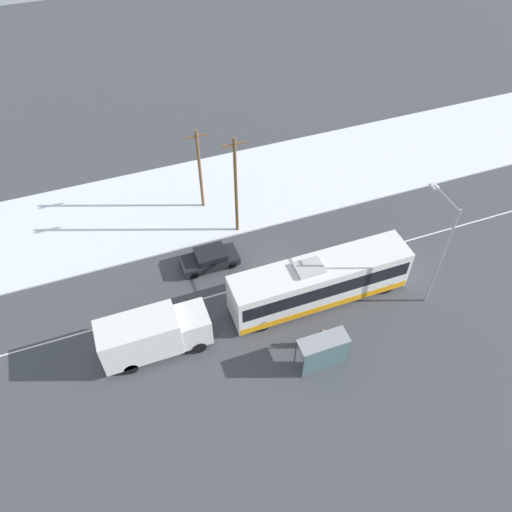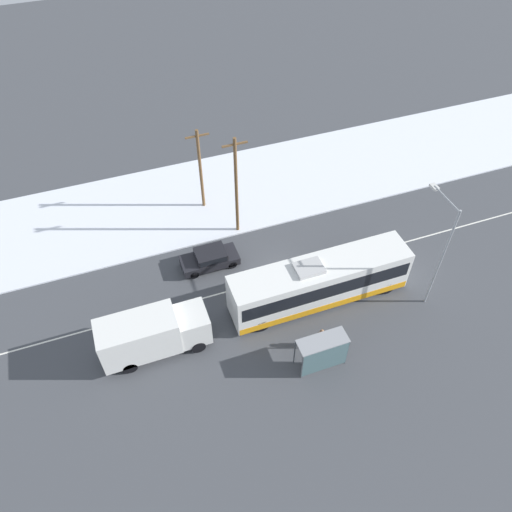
{
  "view_description": "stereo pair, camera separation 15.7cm",
  "coord_description": "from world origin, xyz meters",
  "px_view_note": "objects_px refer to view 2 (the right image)",
  "views": [
    {
      "loc": [
        -9.68,
        -21.19,
        26.98
      ],
      "look_at": [
        -1.4,
        1.27,
        1.4
      ],
      "focal_mm": 35.0,
      "sensor_mm": 36.0,
      "label": 1
    },
    {
      "loc": [
        -9.53,
        -21.24,
        26.98
      ],
      "look_at": [
        -1.4,
        1.27,
        1.4
      ],
      "focal_mm": 35.0,
      "sensor_mm": 36.0,
      "label": 2
    }
  ],
  "objects_px": {
    "sedan_car": "(210,258)",
    "utility_pole_roadside": "(236,186)",
    "pedestrian_at_stop": "(321,336)",
    "utility_pole_snowlot": "(200,169)",
    "city_bus": "(320,282)",
    "streetlamp": "(441,243)",
    "bus_shelter": "(324,351)",
    "box_truck": "(152,334)"
  },
  "relations": [
    {
      "from": "streetlamp",
      "to": "utility_pole_roadside",
      "type": "distance_m",
      "value": 14.34
    },
    {
      "from": "bus_shelter",
      "to": "utility_pole_roadside",
      "type": "relative_size",
      "value": 0.36
    },
    {
      "from": "bus_shelter",
      "to": "utility_pole_snowlot",
      "type": "xyz_separation_m",
      "value": [
        -2.7,
        16.8,
        2.09
      ]
    },
    {
      "from": "streetlamp",
      "to": "bus_shelter",
      "type": "bearing_deg",
      "value": -162.83
    },
    {
      "from": "utility_pole_snowlot",
      "to": "bus_shelter",
      "type": "bearing_deg",
      "value": -80.86
    },
    {
      "from": "sedan_car",
      "to": "city_bus",
      "type": "bearing_deg",
      "value": 137.71
    },
    {
      "from": "city_bus",
      "to": "sedan_car",
      "type": "relative_size",
      "value": 2.95
    },
    {
      "from": "pedestrian_at_stop",
      "to": "utility_pole_snowlot",
      "type": "bearing_deg",
      "value": 101.94
    },
    {
      "from": "bus_shelter",
      "to": "streetlamp",
      "type": "distance_m",
      "value": 9.85
    },
    {
      "from": "utility_pole_roadside",
      "to": "pedestrian_at_stop",
      "type": "bearing_deg",
      "value": -82.44
    },
    {
      "from": "city_bus",
      "to": "utility_pole_roadside",
      "type": "relative_size",
      "value": 1.45
    },
    {
      "from": "box_truck",
      "to": "pedestrian_at_stop",
      "type": "height_order",
      "value": "box_truck"
    },
    {
      "from": "box_truck",
      "to": "utility_pole_snowlot",
      "type": "distance_m",
      "value": 13.98
    },
    {
      "from": "box_truck",
      "to": "utility_pole_snowlot",
      "type": "relative_size",
      "value": 0.93
    },
    {
      "from": "sedan_car",
      "to": "utility_pole_roadside",
      "type": "height_order",
      "value": "utility_pole_roadside"
    },
    {
      "from": "utility_pole_roadside",
      "to": "city_bus",
      "type": "bearing_deg",
      "value": -69.98
    },
    {
      "from": "bus_shelter",
      "to": "pedestrian_at_stop",
      "type": "bearing_deg",
      "value": 68.31
    },
    {
      "from": "streetlamp",
      "to": "pedestrian_at_stop",
      "type": "bearing_deg",
      "value": -170.88
    },
    {
      "from": "sedan_car",
      "to": "pedestrian_at_stop",
      "type": "xyz_separation_m",
      "value": [
        4.57,
        -8.99,
        0.28
      ]
    },
    {
      "from": "box_truck",
      "to": "utility_pole_roadside",
      "type": "bearing_deg",
      "value": 45.72
    },
    {
      "from": "city_bus",
      "to": "pedestrian_at_stop",
      "type": "distance_m",
      "value": 3.87
    },
    {
      "from": "box_truck",
      "to": "sedan_car",
      "type": "bearing_deg",
      "value": 47.39
    },
    {
      "from": "sedan_car",
      "to": "streetlamp",
      "type": "xyz_separation_m",
      "value": [
        12.81,
        -7.67,
        4.44
      ]
    },
    {
      "from": "bus_shelter",
      "to": "utility_pole_snowlot",
      "type": "relative_size",
      "value": 0.42
    },
    {
      "from": "city_bus",
      "to": "sedan_car",
      "type": "xyz_separation_m",
      "value": [
        -6.01,
        5.47,
        -1.0
      ]
    },
    {
      "from": "sedan_car",
      "to": "bus_shelter",
      "type": "bearing_deg",
      "value": 111.16
    },
    {
      "from": "bus_shelter",
      "to": "utility_pole_snowlot",
      "type": "distance_m",
      "value": 17.14
    },
    {
      "from": "utility_pole_roadside",
      "to": "streetlamp",
      "type": "bearing_deg",
      "value": -46.79
    },
    {
      "from": "box_truck",
      "to": "sedan_car",
      "type": "xyz_separation_m",
      "value": [
        5.28,
        5.74,
        -0.98
      ]
    },
    {
      "from": "streetlamp",
      "to": "utility_pole_snowlot",
      "type": "xyz_separation_m",
      "value": [
        -11.5,
        14.08,
        -1.41
      ]
    },
    {
      "from": "utility_pole_roadside",
      "to": "utility_pole_snowlot",
      "type": "bearing_deg",
      "value": 114.95
    },
    {
      "from": "box_truck",
      "to": "utility_pole_roadside",
      "type": "height_order",
      "value": "utility_pole_roadside"
    },
    {
      "from": "box_truck",
      "to": "utility_pole_snowlot",
      "type": "height_order",
      "value": "utility_pole_snowlot"
    },
    {
      "from": "pedestrian_at_stop",
      "to": "sedan_car",
      "type": "bearing_deg",
      "value": 116.96
    },
    {
      "from": "streetlamp",
      "to": "utility_pole_roadside",
      "type": "relative_size",
      "value": 0.98
    },
    {
      "from": "sedan_car",
      "to": "utility_pole_roadside",
      "type": "distance_m",
      "value": 5.48
    },
    {
      "from": "box_truck",
      "to": "streetlamp",
      "type": "height_order",
      "value": "streetlamp"
    },
    {
      "from": "bus_shelter",
      "to": "utility_pole_roadside",
      "type": "distance_m",
      "value": 13.47
    },
    {
      "from": "utility_pole_snowlot",
      "to": "sedan_car",
      "type": "bearing_deg",
      "value": -101.6
    },
    {
      "from": "utility_pole_roadside",
      "to": "utility_pole_snowlot",
      "type": "relative_size",
      "value": 1.17
    },
    {
      "from": "utility_pole_roadside",
      "to": "box_truck",
      "type": "bearing_deg",
      "value": -134.28
    },
    {
      "from": "sedan_car",
      "to": "utility_pole_snowlot",
      "type": "height_order",
      "value": "utility_pole_snowlot"
    }
  ]
}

